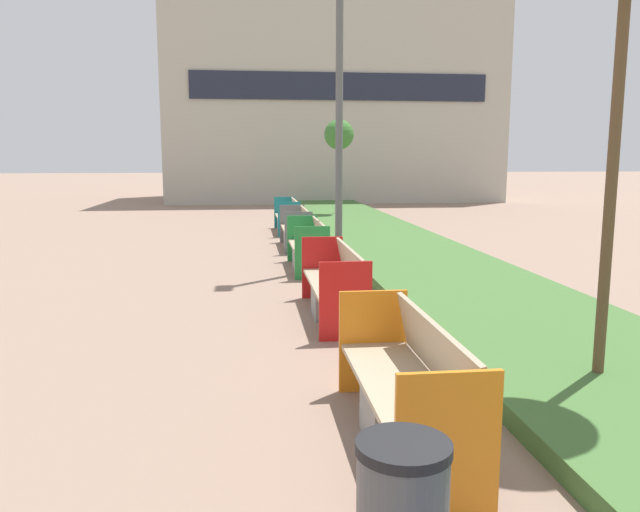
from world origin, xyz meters
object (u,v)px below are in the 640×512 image
(sapling_tree_far, at_px, (339,136))
(street_lamp_post, at_px, (339,62))
(bench_orange_frame, at_px, (406,396))
(bench_green_frame, at_px, (309,250))
(bench_teal_frame, at_px, (288,219))
(bench_grey_frame, at_px, (297,232))
(bench_red_frame, at_px, (335,289))

(sapling_tree_far, bearing_deg, street_lamp_post, -98.36)
(bench_orange_frame, xyz_separation_m, bench_green_frame, (-0.00, 7.38, -0.00))
(bench_green_frame, distance_m, bench_teal_frame, 6.03)
(bench_grey_frame, bearing_deg, bench_teal_frame, 89.95)
(bench_red_frame, distance_m, bench_teal_frame, 9.61)
(bench_grey_frame, bearing_deg, bench_red_frame, -89.97)
(street_lamp_post, xyz_separation_m, sapling_tree_far, (1.41, 9.57, -1.03))
(bench_grey_frame, bearing_deg, sapling_tree_far, 73.77)
(street_lamp_post, relative_size, sapling_tree_far, 2.06)
(bench_orange_frame, relative_size, bench_green_frame, 1.08)
(bench_grey_frame, xyz_separation_m, street_lamp_post, (0.61, -2.64, 3.51))
(bench_red_frame, xyz_separation_m, street_lamp_post, (0.61, 3.85, 3.50))
(sapling_tree_far, bearing_deg, bench_green_frame, -101.60)
(bench_orange_frame, xyz_separation_m, bench_red_frame, (0.00, 3.80, 0.00))
(bench_red_frame, height_order, bench_teal_frame, same)
(bench_grey_frame, distance_m, sapling_tree_far, 7.64)
(bench_red_frame, relative_size, street_lamp_post, 0.33)
(bench_grey_frame, height_order, bench_teal_frame, same)
(bench_green_frame, xyz_separation_m, bench_grey_frame, (-0.00, 2.91, -0.00))
(bench_orange_frame, distance_m, bench_red_frame, 3.80)
(bench_red_frame, bearing_deg, sapling_tree_far, 81.45)
(sapling_tree_far, bearing_deg, bench_grey_frame, -106.23)
(bench_green_frame, bearing_deg, bench_teal_frame, 89.98)
(bench_green_frame, height_order, street_lamp_post, street_lamp_post)
(bench_red_frame, bearing_deg, street_lamp_post, 80.99)
(bench_teal_frame, xyz_separation_m, sapling_tree_far, (2.02, 3.81, 2.48))
(bench_green_frame, bearing_deg, street_lamp_post, 23.78)
(sapling_tree_far, bearing_deg, bench_red_frame, -98.55)
(street_lamp_post, bearing_deg, bench_teal_frame, 96.05)
(bench_teal_frame, xyz_separation_m, street_lamp_post, (0.61, -5.76, 3.51))
(bench_red_frame, height_order, street_lamp_post, street_lamp_post)
(bench_green_frame, relative_size, bench_teal_frame, 0.91)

